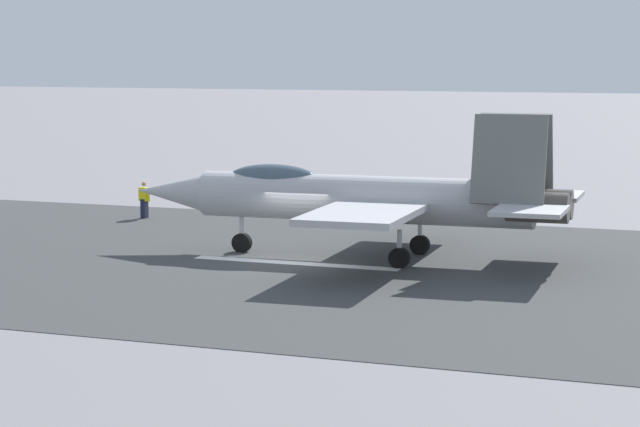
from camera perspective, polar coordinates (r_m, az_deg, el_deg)
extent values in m
plane|color=gray|center=(45.62, -1.53, -2.31)|extent=(400.00, 400.00, 0.00)
cube|color=#3B3D3E|center=(45.62, -1.53, -2.29)|extent=(240.00, 26.00, 0.02)
cube|color=white|center=(45.49, -1.13, -2.30)|extent=(8.00, 0.70, 0.00)
cylinder|color=#B0B0B5|center=(46.26, 2.03, 0.68)|extent=(12.85, 2.30, 1.76)
cone|color=#B0B0B5|center=(49.00, -6.86, 1.01)|extent=(3.01, 1.62, 1.49)
ellipsoid|color=#3F5160|center=(47.30, -2.17, 1.63)|extent=(3.64, 1.25, 1.10)
cylinder|color=#47423D|center=(44.38, 10.00, 0.28)|extent=(2.24, 1.19, 1.10)
cylinder|color=#47423D|center=(45.46, 10.19, 0.45)|extent=(2.24, 1.19, 1.10)
cube|color=#B0B0B5|center=(42.51, 1.97, -0.05)|extent=(3.63, 5.70, 0.24)
cube|color=#B0B0B5|center=(49.54, 4.30, 1.00)|extent=(3.63, 5.70, 0.24)
cube|color=#B0B0B5|center=(42.55, 9.65, 0.12)|extent=(2.52, 2.90, 0.16)
cube|color=#B0B0B5|center=(47.27, 10.50, 0.83)|extent=(2.52, 2.90, 0.16)
cube|color=slate|center=(44.01, 8.71, 2.48)|extent=(2.64, 1.06, 3.14)
cube|color=slate|center=(45.78, 9.08, 2.66)|extent=(2.64, 1.06, 3.14)
cylinder|color=silver|center=(48.04, -3.63, -0.98)|extent=(0.18, 0.18, 1.40)
cylinder|color=black|center=(48.09, -3.63, -1.36)|extent=(0.77, 0.33, 0.76)
cylinder|color=silver|center=(44.49, 3.68, -1.66)|extent=(0.18, 0.18, 1.40)
cylinder|color=black|center=(44.54, 3.68, -2.06)|extent=(0.77, 0.33, 0.76)
cylinder|color=silver|center=(47.56, 4.64, -1.07)|extent=(0.18, 0.18, 1.40)
cylinder|color=black|center=(47.61, 4.63, -1.45)|extent=(0.77, 0.33, 0.76)
cube|color=#1E2338|center=(58.38, -8.11, 0.22)|extent=(0.24, 0.36, 0.92)
cube|color=yellow|center=(58.30, -8.12, 0.89)|extent=(0.50, 0.39, 0.63)
sphere|color=tan|center=(58.25, -8.13, 1.36)|extent=(0.22, 0.22, 0.22)
cylinder|color=yellow|center=(58.10, -7.90, 0.83)|extent=(0.10, 0.10, 0.59)
cylinder|color=yellow|center=(58.51, -8.33, 0.87)|extent=(0.10, 0.10, 0.59)
cone|color=orange|center=(57.51, 0.43, 0.00)|extent=(0.44, 0.44, 0.55)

